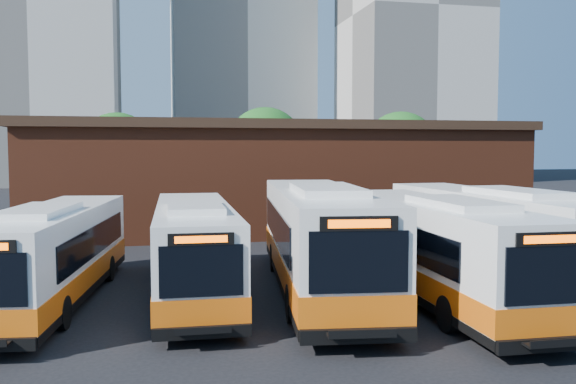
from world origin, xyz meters
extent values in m
plane|color=black|center=(0.00, 0.00, 0.00)|extent=(220.00, 220.00, 0.00)
cube|color=white|center=(-10.39, 3.17, 1.64)|extent=(3.75, 11.27, 2.63)
cube|color=#E05E0E|center=(-10.39, 3.17, 0.88)|extent=(3.80, 11.32, 0.65)
cube|color=black|center=(-10.39, 3.17, 0.41)|extent=(3.79, 11.31, 0.23)
cube|color=black|center=(-11.53, 3.69, 1.89)|extent=(1.15, 8.56, 0.97)
cube|color=black|center=(-9.15, 3.39, 1.89)|extent=(1.15, 8.56, 0.97)
cube|color=white|center=(-10.56, 1.80, 3.04)|extent=(2.08, 4.04, 0.20)
cylinder|color=black|center=(-9.73, -0.07, 0.46)|extent=(0.41, 0.95, 0.92)
cylinder|color=black|center=(-11.06, 6.24, 0.46)|extent=(0.41, 0.95, 0.92)
cylinder|color=black|center=(-8.95, 5.96, 0.46)|extent=(0.41, 0.95, 0.92)
cube|color=white|center=(-6.02, 3.17, 1.65)|extent=(2.72, 11.25, 2.66)
cube|color=#E05E0E|center=(-6.02, 3.17, 0.89)|extent=(2.77, 11.30, 0.65)
cube|color=black|center=(-6.02, 3.17, 0.42)|extent=(2.76, 11.29, 0.23)
cube|color=black|center=(-6.19, -2.44, 1.91)|extent=(2.02, 0.12, 1.26)
cube|color=black|center=(-6.19, -2.45, 2.68)|extent=(1.59, 0.11, 0.30)
cube|color=#FF5905|center=(-6.19, -2.49, 2.68)|extent=(1.26, 0.06, 0.17)
cube|color=black|center=(-6.19, -2.50, 0.42)|extent=(2.38, 0.20, 0.30)
cube|color=black|center=(-6.20, -2.71, 0.51)|extent=(1.36, 0.40, 0.06)
cube|color=black|center=(-6.20, -2.88, 0.58)|extent=(1.35, 0.08, 0.17)
cube|color=black|center=(-7.21, 3.58, 1.91)|extent=(0.32, 8.72, 0.98)
cube|color=black|center=(-4.79, 3.51, 1.91)|extent=(0.32, 8.72, 0.98)
cube|color=white|center=(-6.06, 1.78, 3.08)|extent=(1.74, 3.96, 0.21)
cylinder|color=black|center=(-7.19, 0.04, 0.47)|extent=(0.33, 0.94, 0.93)
cylinder|color=black|center=(-5.04, -0.03, 0.47)|extent=(0.33, 0.94, 0.93)
cylinder|color=black|center=(-7.00, 6.19, 0.47)|extent=(0.33, 0.94, 0.93)
cylinder|color=black|center=(-4.85, 6.12, 0.47)|extent=(0.33, 0.94, 0.93)
cube|color=white|center=(-1.84, 2.77, 1.92)|extent=(4.37, 13.25, 3.09)
cube|color=#E05E0E|center=(-1.84, 2.77, 1.03)|extent=(4.43, 13.31, 0.76)
cube|color=black|center=(-1.84, 2.77, 0.49)|extent=(4.42, 13.29, 0.27)
cube|color=black|center=(-2.66, -3.71, 2.22)|extent=(2.34, 0.36, 1.46)
cube|color=black|center=(-2.66, -3.72, 3.12)|extent=(1.84, 0.29, 0.35)
cube|color=#FF5905|center=(-2.66, -3.76, 3.12)|extent=(1.45, 0.20, 0.20)
cube|color=black|center=(-2.66, -3.78, 0.49)|extent=(2.76, 0.50, 0.35)
cube|color=black|center=(-2.69, -4.02, 0.60)|extent=(1.61, 0.60, 0.07)
cube|color=black|center=(-2.72, -4.22, 0.67)|extent=(1.56, 0.24, 0.20)
cube|color=black|center=(-3.18, 3.38, 2.22)|extent=(1.32, 10.07, 1.14)
cube|color=black|center=(-0.39, 3.02, 2.22)|extent=(1.32, 10.07, 1.14)
cube|color=white|center=(-2.04, 1.16, 3.58)|extent=(2.43, 4.75, 0.24)
cylinder|color=black|center=(-3.54, -0.73, 0.54)|extent=(0.48, 1.12, 1.08)
cylinder|color=black|center=(-1.06, -1.04, 0.54)|extent=(0.48, 1.12, 1.08)
cylinder|color=black|center=(-2.65, 6.37, 0.54)|extent=(0.48, 1.12, 1.08)
cylinder|color=black|center=(-0.16, 6.05, 0.54)|extent=(0.48, 1.12, 1.08)
cube|color=white|center=(1.52, 0.81, 1.75)|extent=(2.87, 11.89, 2.81)
cube|color=#E05E0E|center=(1.52, 0.81, 0.94)|extent=(2.92, 11.94, 0.69)
cube|color=black|center=(1.52, 0.81, 0.44)|extent=(2.91, 11.93, 0.25)
cube|color=black|center=(1.34, -5.12, 2.02)|extent=(2.14, 0.12, 1.33)
cube|color=black|center=(1.34, -5.13, 2.84)|extent=(1.68, 0.11, 0.32)
cube|color=#FF5905|center=(1.34, -5.17, 2.84)|extent=(1.33, 0.06, 0.18)
cube|color=black|center=(1.34, -5.18, 0.44)|extent=(2.51, 0.21, 0.32)
cube|color=black|center=(1.33, -5.41, 0.54)|extent=(1.44, 0.42, 0.06)
cube|color=black|center=(1.33, -5.59, 0.61)|extent=(1.43, 0.08, 0.18)
cube|color=black|center=(0.25, 1.25, 2.02)|extent=(0.33, 9.22, 1.03)
cube|color=black|center=(2.81, 1.17, 2.02)|extent=(0.33, 9.22, 1.03)
cube|color=white|center=(1.48, -0.66, 3.25)|extent=(1.83, 4.19, 0.22)
cylinder|color=black|center=(0.28, -2.50, 0.49)|extent=(0.34, 0.99, 0.98)
cylinder|color=black|center=(2.56, -2.57, 0.49)|extent=(0.34, 0.99, 0.98)
cylinder|color=black|center=(0.48, 4.00, 0.49)|extent=(0.34, 0.99, 0.98)
cylinder|color=black|center=(2.75, 3.93, 0.49)|extent=(0.34, 0.99, 0.98)
cube|color=white|center=(4.93, 3.29, 1.80)|extent=(2.83, 12.21, 2.89)
cube|color=#E05E0E|center=(4.93, 3.29, 0.96)|extent=(2.88, 12.26, 0.71)
cube|color=black|center=(4.93, 3.29, 0.46)|extent=(2.87, 12.25, 0.25)
cube|color=black|center=(3.60, 3.67, 2.08)|extent=(0.24, 9.48, 1.06)
cube|color=black|center=(6.23, 3.72, 2.08)|extent=(0.24, 9.48, 1.06)
cube|color=white|center=(4.96, 1.77, 3.34)|extent=(1.84, 4.29, 0.22)
cylinder|color=black|center=(3.83, -0.18, 0.51)|extent=(0.34, 1.02, 1.01)
cylinder|color=black|center=(3.69, 6.50, 0.51)|extent=(0.34, 1.02, 1.01)
cylinder|color=black|center=(6.03, 6.55, 0.51)|extent=(0.34, 1.02, 1.01)
imported|color=#121435|center=(2.48, -2.05, 0.89)|extent=(0.53, 0.71, 1.78)
cube|color=maroon|center=(0.00, 20.00, 3.00)|extent=(28.00, 12.00, 6.00)
cube|color=#301E13|center=(0.00, 20.00, 6.15)|extent=(28.60, 12.60, 0.50)
cube|color=#301E13|center=(3.00, 13.97, 1.20)|extent=(1.20, 0.08, 2.40)
cylinder|color=#382314|center=(-10.00, 32.00, 1.35)|extent=(0.36, 0.36, 2.70)
sphere|color=#195A1C|center=(-10.00, 32.00, 4.65)|extent=(6.00, 6.00, 6.00)
cylinder|color=#382314|center=(2.00, 34.00, 1.48)|extent=(0.36, 0.36, 2.95)
sphere|color=#195A1C|center=(2.00, 34.00, 5.08)|extent=(6.56, 6.56, 6.56)
cylinder|color=#382314|center=(13.00, 31.00, 1.40)|extent=(0.36, 0.36, 2.81)
sphere|color=#195A1C|center=(13.00, 31.00, 4.84)|extent=(6.24, 6.24, 6.24)
cube|color=beige|center=(30.00, 68.00, 24.00)|extent=(18.00, 18.00, 48.00)
camera|label=1|loc=(-7.27, -17.01, 4.85)|focal=38.00mm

